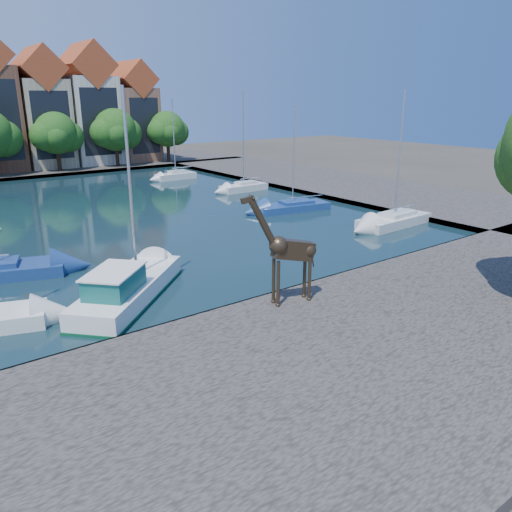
{
  "coord_description": "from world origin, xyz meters",
  "views": [
    {
      "loc": [
        -16.86,
        -18.11,
        9.81
      ],
      "look_at": [
        -2.89,
        0.6,
        2.34
      ],
      "focal_mm": 35.0,
      "sensor_mm": 36.0,
      "label": 1
    }
  ],
  "objects": [
    {
      "name": "giraffe_statue",
      "position": [
        -2.58,
        -1.44,
        3.1
      ],
      "size": [
        3.69,
        1.11,
        5.29
      ],
      "color": "#372A1B",
      "rests_on": "near_quay"
    },
    {
      "name": "sailboat_right_a",
      "position": [
        14.88,
        6.13,
        0.63
      ],
      "size": [
        6.84,
        2.64,
        10.25
      ],
      "color": "silver",
      "rests_on": "water_basin"
    },
    {
      "name": "far_quay",
      "position": [
        0.0,
        56.0,
        0.25
      ],
      "size": [
        60.0,
        16.0,
        0.5
      ],
      "primitive_type": "cube",
      "color": "#524C47",
      "rests_on": "ground"
    },
    {
      "name": "far_tree_east",
      "position": [
        10.11,
        50.49,
        5.24
      ],
      "size": [
        7.54,
        5.8,
        7.84
      ],
      "color": "#332114",
      "rests_on": "far_quay"
    },
    {
      "name": "far_tree_mid_east",
      "position": [
        2.1,
        50.49,
        5.13
      ],
      "size": [
        7.02,
        5.4,
        7.52
      ],
      "color": "#332114",
      "rests_on": "far_quay"
    },
    {
      "name": "sailboat_right_d",
      "position": [
        12.0,
        37.09,
        0.68
      ],
      "size": [
        5.05,
        1.92,
        9.5
      ],
      "color": "silver",
      "rests_on": "water_basin"
    },
    {
      "name": "far_tree_far_east",
      "position": [
        18.09,
        50.49,
        5.08
      ],
      "size": [
        6.76,
        5.2,
        7.36
      ],
      "color": "#332114",
      "rests_on": "far_quay"
    },
    {
      "name": "right_quay",
      "position": [
        25.0,
        24.0,
        0.25
      ],
      "size": [
        14.0,
        52.0,
        0.5
      ],
      "primitive_type": "cube",
      "color": "#524C47",
      "rests_on": "ground"
    },
    {
      "name": "ground",
      "position": [
        0.0,
        0.0,
        0.0
      ],
      "size": [
        160.0,
        160.0,
        0.0
      ],
      "primitive_type": "plane",
      "color": "#38332B",
      "rests_on": "ground"
    },
    {
      "name": "townhouse_east_mid",
      "position": [
        8.5,
        55.99,
        8.1
      ],
      "size": [
        6.43,
        9.18,
        16.65
      ],
      "color": "beige",
      "rests_on": "far_quay"
    },
    {
      "name": "motorsailer",
      "position": [
        -8.21,
        4.18,
        0.87
      ],
      "size": [
        8.02,
        7.78,
        10.26
      ],
      "color": "white",
      "rests_on": "water_basin"
    },
    {
      "name": "townhouse_east_inner",
      "position": [
        2.0,
        55.99,
        7.73
      ],
      "size": [
        5.94,
        9.18,
        15.79
      ],
      "color": "tan",
      "rests_on": "far_quay"
    },
    {
      "name": "sailboat_right_b",
      "position": [
        12.0,
        15.07,
        0.54
      ],
      "size": [
        6.99,
        3.47,
        9.55
      ],
      "color": "navy",
      "rests_on": "water_basin"
    },
    {
      "name": "water_basin",
      "position": [
        0.0,
        24.0,
        0.04
      ],
      "size": [
        38.0,
        50.0,
        0.08
      ],
      "primitive_type": "cube",
      "color": "black",
      "rests_on": "ground"
    },
    {
      "name": "sailboat_right_c",
      "position": [
        14.12,
        25.57,
        0.65
      ],
      "size": [
        5.36,
        1.98,
        10.37
      ],
      "color": "silver",
      "rests_on": "water_basin"
    },
    {
      "name": "townhouse_east_end",
      "position": [
        15.0,
        55.99,
        7.11
      ],
      "size": [
        5.44,
        9.18,
        14.43
      ],
      "color": "brown",
      "rests_on": "far_quay"
    },
    {
      "name": "near_quay",
      "position": [
        0.0,
        -7.0,
        0.25
      ],
      "size": [
        50.0,
        14.0,
        0.5
      ],
      "primitive_type": "cube",
      "color": "#524C47",
      "rests_on": "ground"
    }
  ]
}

